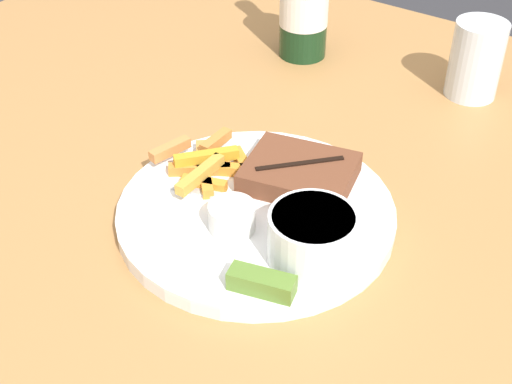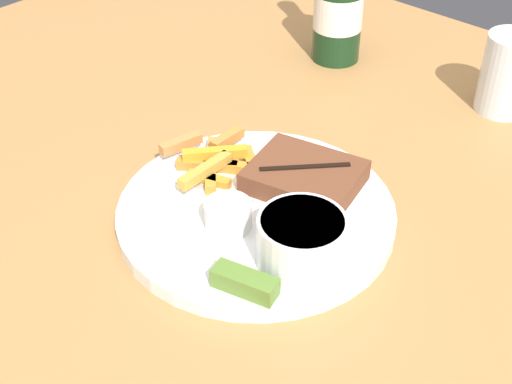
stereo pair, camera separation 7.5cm
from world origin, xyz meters
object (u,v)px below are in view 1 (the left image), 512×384
(steak_portion, at_px, (300,173))
(dipping_sauce_cup, at_px, (228,214))
(fork_utensil, at_px, (189,189))
(beer_bottle, at_px, (304,5))
(coleslaw_cup, at_px, (312,235))
(dinner_plate, at_px, (256,213))
(pickle_spear, at_px, (262,283))
(drinking_glass, at_px, (476,60))

(steak_portion, distance_m, dipping_sauce_cup, 0.11)
(fork_utensil, xyz_separation_m, beer_bottle, (-0.09, 0.38, 0.06))
(beer_bottle, bearing_deg, coleslaw_cup, -56.83)
(dinner_plate, height_order, steak_portion, steak_portion)
(pickle_spear, distance_m, beer_bottle, 0.52)
(dinner_plate, bearing_deg, steak_portion, 78.09)
(dipping_sauce_cup, bearing_deg, dinner_plate, 83.49)
(coleslaw_cup, height_order, beer_bottle, beer_bottle)
(dinner_plate, distance_m, beer_bottle, 0.41)
(dinner_plate, distance_m, steak_portion, 0.07)
(dipping_sauce_cup, bearing_deg, steak_portion, 80.21)
(fork_utensil, relative_size, beer_bottle, 0.60)
(coleslaw_cup, xyz_separation_m, drinking_glass, (-0.01, 0.43, 0.00))
(fork_utensil, distance_m, drinking_glass, 0.44)
(dinner_plate, height_order, pickle_spear, pickle_spear)
(dipping_sauce_cup, xyz_separation_m, drinking_glass, (0.09, 0.44, 0.02))
(steak_portion, relative_size, fork_utensil, 1.03)
(dipping_sauce_cup, height_order, fork_utensil, dipping_sauce_cup)
(steak_portion, height_order, dipping_sauce_cup, dipping_sauce_cup)
(steak_portion, height_order, drinking_glass, drinking_glass)
(dinner_plate, bearing_deg, drinking_glass, 77.80)
(coleslaw_cup, bearing_deg, beer_bottle, 123.17)
(coleslaw_cup, xyz_separation_m, dipping_sauce_cup, (-0.09, -0.01, -0.01))
(dipping_sauce_cup, bearing_deg, drinking_glass, 78.35)
(dinner_plate, relative_size, dipping_sauce_cup, 6.11)
(pickle_spear, distance_m, drinking_glass, 0.49)
(beer_bottle, bearing_deg, steak_portion, -58.43)
(fork_utensil, height_order, drinking_glass, drinking_glass)
(beer_bottle, distance_m, drinking_glass, 0.26)
(fork_utensil, bearing_deg, drinking_glass, 54.73)
(dinner_plate, xyz_separation_m, beer_bottle, (-0.17, 0.36, 0.07))
(coleslaw_cup, xyz_separation_m, fork_utensil, (-0.17, 0.02, -0.03))
(coleslaw_cup, bearing_deg, steak_portion, 127.65)
(dinner_plate, height_order, fork_utensil, fork_utensil)
(beer_bottle, bearing_deg, dipping_sauce_cup, -67.90)
(beer_bottle, bearing_deg, fork_utensil, -76.33)
(pickle_spear, bearing_deg, beer_bottle, 118.00)
(dipping_sauce_cup, height_order, drinking_glass, drinking_glass)
(steak_portion, distance_m, drinking_glass, 0.34)
(pickle_spear, relative_size, fork_utensil, 0.50)
(coleslaw_cup, distance_m, pickle_spear, 0.07)
(dinner_plate, bearing_deg, pickle_spear, -52.43)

